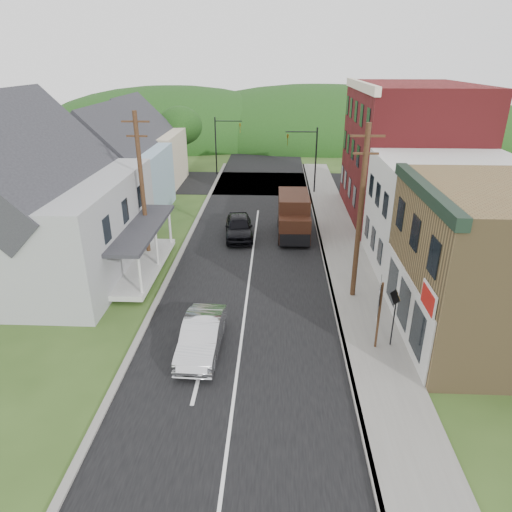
# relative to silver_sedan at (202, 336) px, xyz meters

# --- Properties ---
(ground) EXTENTS (120.00, 120.00, 0.00)m
(ground) POSITION_rel_silver_sedan_xyz_m (1.62, 1.69, -0.75)
(ground) COLOR #2D4719
(ground) RESTS_ON ground
(road) EXTENTS (9.00, 90.00, 0.02)m
(road) POSITION_rel_silver_sedan_xyz_m (1.62, 11.69, -0.75)
(road) COLOR black
(road) RESTS_ON ground
(cross_road) EXTENTS (60.00, 9.00, 0.02)m
(cross_road) POSITION_rel_silver_sedan_xyz_m (1.62, 28.69, -0.75)
(cross_road) COLOR black
(cross_road) RESTS_ON ground
(sidewalk_right) EXTENTS (2.80, 55.00, 0.15)m
(sidewalk_right) POSITION_rel_silver_sedan_xyz_m (7.52, 9.69, -0.67)
(sidewalk_right) COLOR slate
(sidewalk_right) RESTS_ON ground
(curb_right) EXTENTS (0.20, 55.00, 0.15)m
(curb_right) POSITION_rel_silver_sedan_xyz_m (6.17, 9.69, -0.67)
(curb_right) COLOR slate
(curb_right) RESTS_ON ground
(curb_left) EXTENTS (0.30, 55.00, 0.12)m
(curb_left) POSITION_rel_silver_sedan_xyz_m (-3.03, 9.69, -0.69)
(curb_left) COLOR slate
(curb_left) RESTS_ON ground
(storefront_tan) EXTENTS (8.00, 8.00, 7.00)m
(storefront_tan) POSITION_rel_silver_sedan_xyz_m (12.92, 1.69, 2.75)
(storefront_tan) COLOR brown
(storefront_tan) RESTS_ON ground
(storefront_white) EXTENTS (8.00, 7.00, 6.50)m
(storefront_white) POSITION_rel_silver_sedan_xyz_m (12.92, 9.19, 2.50)
(storefront_white) COLOR silver
(storefront_white) RESTS_ON ground
(storefront_red) EXTENTS (8.00, 12.00, 10.00)m
(storefront_red) POSITION_rel_silver_sedan_xyz_m (12.92, 18.69, 4.25)
(storefront_red) COLOR maroon
(storefront_red) RESTS_ON ground
(house_gray) EXTENTS (10.20, 12.24, 8.35)m
(house_gray) POSITION_rel_silver_sedan_xyz_m (-10.38, 7.69, 3.49)
(house_gray) COLOR #9B9DA0
(house_gray) RESTS_ON ground
(house_blue) EXTENTS (7.14, 8.16, 7.28)m
(house_blue) POSITION_rel_silver_sedan_xyz_m (-9.38, 18.69, 2.94)
(house_blue) COLOR #84A4B4
(house_blue) RESTS_ON ground
(house_cream) EXTENTS (7.14, 8.16, 7.28)m
(house_cream) POSITION_rel_silver_sedan_xyz_m (-9.88, 27.69, 2.94)
(house_cream) COLOR beige
(house_cream) RESTS_ON ground
(utility_pole_right) EXTENTS (1.60, 0.26, 9.00)m
(utility_pole_right) POSITION_rel_silver_sedan_xyz_m (7.22, 5.19, 3.91)
(utility_pole_right) COLOR #472D19
(utility_pole_right) RESTS_ON ground
(utility_pole_left) EXTENTS (1.60, 0.26, 9.00)m
(utility_pole_left) POSITION_rel_silver_sedan_xyz_m (-4.88, 9.69, 3.91)
(utility_pole_left) COLOR #472D19
(utility_pole_left) RESTS_ON ground
(traffic_signal_right) EXTENTS (2.87, 0.20, 6.00)m
(traffic_signal_right) POSITION_rel_silver_sedan_xyz_m (5.92, 25.19, 3.01)
(traffic_signal_right) COLOR black
(traffic_signal_right) RESTS_ON ground
(traffic_signal_left) EXTENTS (2.87, 0.20, 6.00)m
(traffic_signal_left) POSITION_rel_silver_sedan_xyz_m (-2.68, 32.19, 3.01)
(traffic_signal_left) COLOR black
(traffic_signal_left) RESTS_ON ground
(tree_left_b) EXTENTS (4.80, 4.80, 6.94)m
(tree_left_b) POSITION_rel_silver_sedan_xyz_m (-15.38, 13.69, 4.14)
(tree_left_b) COLOR #382616
(tree_left_b) RESTS_ON ground
(tree_left_c) EXTENTS (5.80, 5.80, 8.41)m
(tree_left_c) POSITION_rel_silver_sedan_xyz_m (-17.38, 21.69, 5.19)
(tree_left_c) COLOR #382616
(tree_left_c) RESTS_ON ground
(tree_left_d) EXTENTS (4.80, 4.80, 6.94)m
(tree_left_d) POSITION_rel_silver_sedan_xyz_m (-7.38, 33.69, 4.14)
(tree_left_d) COLOR #382616
(tree_left_d) RESTS_ON ground
(forested_ridge) EXTENTS (90.00, 30.00, 16.00)m
(forested_ridge) POSITION_rel_silver_sedan_xyz_m (1.62, 56.69, -0.75)
(forested_ridge) COLOR black
(forested_ridge) RESTS_ON ground
(silver_sedan) EXTENTS (1.70, 4.58, 1.50)m
(silver_sedan) POSITION_rel_silver_sedan_xyz_m (0.00, 0.00, 0.00)
(silver_sedan) COLOR silver
(silver_sedan) RESTS_ON ground
(dark_sedan) EXTENTS (2.34, 4.80, 1.58)m
(dark_sedan) POSITION_rel_silver_sedan_xyz_m (0.51, 13.61, 0.04)
(dark_sedan) COLOR black
(dark_sedan) RESTS_ON ground
(delivery_van) EXTENTS (2.21, 5.23, 2.92)m
(delivery_van) POSITION_rel_silver_sedan_xyz_m (4.33, 14.14, 0.73)
(delivery_van) COLOR black
(delivery_van) RESTS_ON ground
(route_sign_cluster) EXTENTS (0.49, 1.74, 3.11)m
(route_sign_cluster) POSITION_rel_silver_sedan_xyz_m (7.47, 0.48, 1.42)
(route_sign_cluster) COLOR #472D19
(route_sign_cluster) RESTS_ON sidewalk_right
(warning_sign) EXTENTS (0.28, 0.72, 2.74)m
(warning_sign) POSITION_rel_silver_sedan_xyz_m (8.17, 0.65, 1.15)
(warning_sign) COLOR black
(warning_sign) RESTS_ON sidewalk_right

